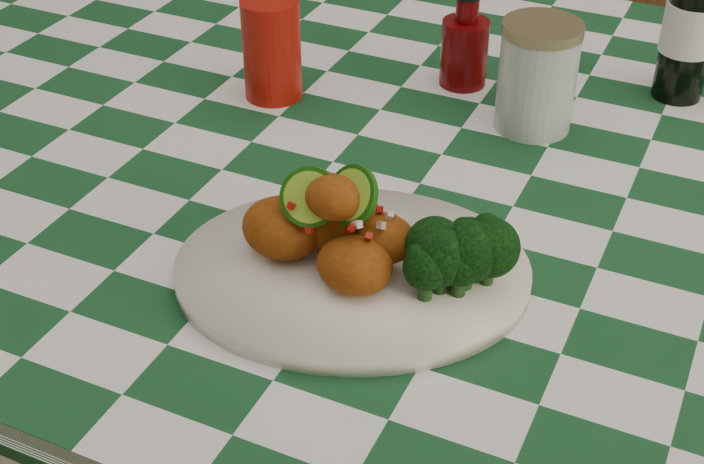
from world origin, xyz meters
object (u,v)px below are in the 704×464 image
at_px(beer_bottle, 694,9).
at_px(wooden_chair_left, 452,104).
at_px(dining_table, 426,404).
at_px(ketchup_bottle, 465,36).
at_px(fried_chicken_pile, 339,220).
at_px(mason_jar, 537,76).
at_px(plate, 352,272).
at_px(red_tumbler, 272,49).

relative_size(beer_bottle, wooden_chair_left, 0.26).
bearing_deg(dining_table, ketchup_bottle, 102.31).
height_order(fried_chicken_pile, mason_jar, mason_jar).
bearing_deg(mason_jar, beer_bottle, 46.59).
bearing_deg(wooden_chair_left, beer_bottle, -55.46).
xyz_separation_m(ketchup_bottle, wooden_chair_left, (-0.20, 0.58, -0.42)).
height_order(plate, fried_chicken_pile, fried_chicken_pile).
height_order(plate, mason_jar, mason_jar).
relative_size(plate, red_tumbler, 2.68).
relative_size(fried_chicken_pile, ketchup_bottle, 1.13).
bearing_deg(red_tumbler, plate, -50.37).
distance_m(dining_table, wooden_chair_left, 0.79).
relative_size(plate, mason_jar, 2.57).
height_order(fried_chicken_pile, wooden_chair_left, fried_chicken_pile).
xyz_separation_m(dining_table, plate, (0.00, -0.24, 0.40)).
distance_m(dining_table, mason_jar, 0.47).
xyz_separation_m(plate, fried_chicken_pile, (-0.01, 0.00, 0.06)).
height_order(plate, red_tumbler, red_tumbler).
relative_size(red_tumbler, mason_jar, 0.96).
relative_size(fried_chicken_pile, red_tumbler, 1.18).
bearing_deg(beer_bottle, fried_chicken_pile, -114.02).
relative_size(dining_table, beer_bottle, 7.42).
relative_size(mason_jar, wooden_chair_left, 0.15).
bearing_deg(fried_chicken_pile, dining_table, 87.75).
height_order(dining_table, fried_chicken_pile, fried_chicken_pile).
relative_size(mason_jar, beer_bottle, 0.57).
bearing_deg(red_tumbler, fried_chicken_pile, -51.93).
xyz_separation_m(fried_chicken_pile, mason_jar, (0.08, 0.35, -0.00)).
xyz_separation_m(mason_jar, beer_bottle, (0.14, 0.15, 0.05)).
distance_m(ketchup_bottle, beer_bottle, 0.26).
bearing_deg(plate, beer_bottle, 67.25).
distance_m(red_tumbler, wooden_chair_left, 0.82).
xyz_separation_m(ketchup_bottle, beer_bottle, (0.25, 0.08, 0.05)).
bearing_deg(beer_bottle, ketchup_bottle, -162.25).
xyz_separation_m(beer_bottle, wooden_chair_left, (-0.45, 0.50, -0.47)).
relative_size(plate, ketchup_bottle, 2.57).
bearing_deg(dining_table, red_tumbler, 169.30).
height_order(plate, ketchup_bottle, ketchup_bottle).
height_order(red_tumbler, ketchup_bottle, ketchup_bottle).
height_order(mason_jar, wooden_chair_left, mason_jar).
height_order(dining_table, plate, plate).
distance_m(plate, wooden_chair_left, 1.09).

